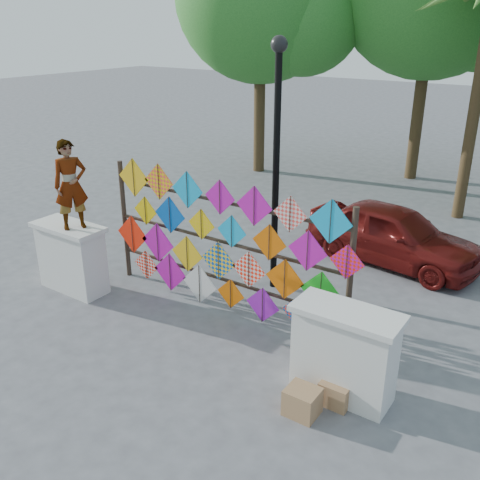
% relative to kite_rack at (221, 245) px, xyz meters
% --- Properties ---
extents(ground, '(80.00, 80.00, 0.00)m').
position_rel_kite_rack_xyz_m(ground, '(-0.03, -0.73, -1.21)').
color(ground, slate).
rests_on(ground, ground).
extents(parapet_left, '(1.40, 0.65, 1.28)m').
position_rel_kite_rack_xyz_m(parapet_left, '(-2.73, -0.93, -0.56)').
color(parapet_left, silver).
rests_on(parapet_left, ground).
extents(parapet_right, '(1.40, 0.65, 1.28)m').
position_rel_kite_rack_xyz_m(parapet_right, '(2.67, -0.93, -0.56)').
color(parapet_right, silver).
rests_on(parapet_right, ground).
extents(kite_rack, '(4.91, 0.24, 2.42)m').
position_rel_kite_rack_xyz_m(kite_rack, '(0.00, 0.00, 0.00)').
color(kite_rack, '#2F231A').
rests_on(kite_rack, ground).
extents(vendor_woman, '(0.59, 0.68, 1.56)m').
position_rel_kite_rack_xyz_m(vendor_woman, '(-2.50, -0.93, 0.85)').
color(vendor_woman, '#99999E').
rests_on(vendor_woman, parapet_left).
extents(sedan, '(3.76, 1.92, 1.23)m').
position_rel_kite_rack_xyz_m(sedan, '(1.72, 3.61, -0.60)').
color(sedan, '#601210').
rests_on(sedan, ground).
extents(lamppost, '(0.28, 0.28, 4.46)m').
position_rel_kite_rack_xyz_m(lamppost, '(0.27, 1.27, 1.48)').
color(lamppost, black).
rests_on(lamppost, ground).
extents(cardboard_box_near, '(0.41, 0.37, 0.37)m').
position_rel_kite_rack_xyz_m(cardboard_box_near, '(2.42, -1.58, -1.03)').
color(cardboard_box_near, '#A16F4E').
rests_on(cardboard_box_near, ground).
extents(cardboard_box_far, '(0.39, 0.36, 0.33)m').
position_rel_kite_rack_xyz_m(cardboard_box_far, '(2.70, -1.14, -1.05)').
color(cardboard_box_far, '#A16F4E').
rests_on(cardboard_box_far, ground).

